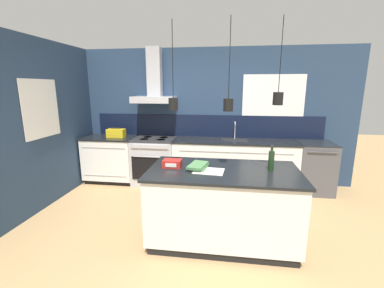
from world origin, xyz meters
name	(u,v)px	position (x,y,z in m)	size (l,w,h in m)	color
ground_plane	(192,233)	(0.00, 0.00, 0.00)	(16.00, 16.00, 0.00)	tan
wall_back	(203,114)	(-0.06, 2.00, 1.36)	(5.60, 2.21, 2.60)	navy
wall_left	(47,123)	(-2.43, 0.70, 1.30)	(0.08, 3.80, 2.60)	navy
counter_run_left	(111,159)	(-1.87, 1.69, 0.46)	(1.00, 0.64, 0.91)	black
counter_run_sink	(234,164)	(0.56, 1.69, 0.46)	(2.27, 0.64, 1.24)	black
oven_range	(155,161)	(-0.97, 1.69, 0.46)	(0.81, 0.66, 0.91)	#B5B5BA
dishwasher	(314,167)	(1.99, 1.69, 0.46)	(0.61, 0.65, 0.91)	#4C4C51
kitchen_island	(223,205)	(0.39, -0.06, 0.46)	(1.79, 0.98, 0.91)	black
bottle_on_island	(271,160)	(0.94, -0.02, 1.04)	(0.07, 0.07, 0.30)	#193319
book_stack	(199,166)	(0.09, -0.05, 0.94)	(0.25, 0.37, 0.06)	#4C7F4C
red_supply_box	(172,163)	(-0.24, -0.04, 0.96)	(0.22, 0.16, 0.09)	red
paper_pile	(209,171)	(0.22, -0.14, 0.91)	(0.37, 0.29, 0.01)	silver
yellow_toolbox	(116,133)	(-1.74, 1.69, 0.99)	(0.34, 0.18, 0.19)	gold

